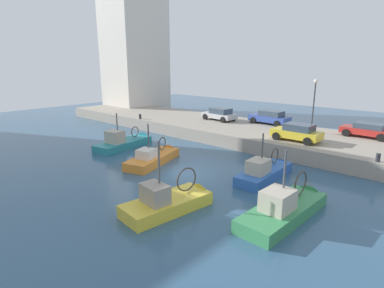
{
  "coord_description": "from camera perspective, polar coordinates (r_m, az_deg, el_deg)",
  "views": [
    {
      "loc": [
        -14.96,
        -13.66,
        7.4
      ],
      "look_at": [
        2.76,
        2.02,
        1.2
      ],
      "focal_mm": 28.99,
      "sensor_mm": 36.0,
      "label": 1
    }
  ],
  "objects": [
    {
      "name": "fishing_boat_blue",
      "position": [
        21.34,
        13.49,
        -5.64
      ],
      "size": [
        6.02,
        1.95,
        3.91
      ],
      "color": "#2D60B7",
      "rests_on": "ground"
    },
    {
      "name": "parked_car_red",
      "position": [
        30.51,
        29.52,
        2.29
      ],
      "size": [
        2.05,
        4.07,
        1.25
      ],
      "color": "red",
      "rests_on": "quay_wall"
    },
    {
      "name": "water_surface",
      "position": [
        21.56,
        -0.85,
        -5.38
      ],
      "size": [
        80.0,
        80.0,
        0.0
      ],
      "primitive_type": "plane",
      "color": "#335675",
      "rests_on": "ground"
    },
    {
      "name": "fishing_boat_yellow",
      "position": [
        16.58,
        -3.55,
        -11.34
      ],
      "size": [
        5.69,
        2.68,
        4.66
      ],
      "color": "gold",
      "rests_on": "ground"
    },
    {
      "name": "fishing_boat_green",
      "position": [
        16.56,
        17.04,
        -11.99
      ],
      "size": [
        6.77,
        2.38,
        4.37
      ],
      "color": "#388951",
      "rests_on": "ground"
    },
    {
      "name": "parked_car_blue",
      "position": [
        33.4,
        14.13,
        4.81
      ],
      "size": [
        2.13,
        4.25,
        1.42
      ],
      "color": "#334C9E",
      "rests_on": "quay_wall"
    },
    {
      "name": "quay_streetlamp",
      "position": [
        29.9,
        21.58,
        8.02
      ],
      "size": [
        0.36,
        0.36,
        4.83
      ],
      "color": "#38383D",
      "rests_on": "quay_wall"
    },
    {
      "name": "parked_car_silver",
      "position": [
        34.79,
        5.12,
        5.52
      ],
      "size": [
        2.26,
        4.07,
        1.36
      ],
      "color": "#B7B7BC",
      "rests_on": "quay_wall"
    },
    {
      "name": "waterfront_building_west",
      "position": [
        49.46,
        -10.46,
        16.57
      ],
      "size": [
        8.5,
        6.96,
        18.42
      ],
      "color": "silver",
      "rests_on": "ground"
    },
    {
      "name": "fishing_boat_orange",
      "position": [
        24.16,
        -6.71,
        -3.03
      ],
      "size": [
        6.26,
        3.38,
        3.95
      ],
      "color": "orange",
      "rests_on": "ground"
    },
    {
      "name": "quay_wall",
      "position": [
        30.54,
        13.83,
        1.39
      ],
      "size": [
        9.0,
        56.0,
        1.2
      ],
      "primitive_type": "cube",
      "color": "#9E9384",
      "rests_on": "ground"
    },
    {
      "name": "parked_car_yellow",
      "position": [
        26.73,
        18.77,
        2.08
      ],
      "size": [
        2.05,
        3.95,
        1.42
      ],
      "color": "gold",
      "rests_on": "quay_wall"
    },
    {
      "name": "mooring_bollard_mid",
      "position": [
        23.37,
        31.04,
        -2.16
      ],
      "size": [
        0.28,
        0.28,
        0.55
      ],
      "primitive_type": "cylinder",
      "color": "#2D2D33",
      "rests_on": "quay_wall"
    },
    {
      "name": "mooring_bollard_north",
      "position": [
        36.02,
        -9.52,
        5.02
      ],
      "size": [
        0.28,
        0.28,
        0.55
      ],
      "primitive_type": "cylinder",
      "color": "#2D2D33",
      "rests_on": "quay_wall"
    },
    {
      "name": "fishing_boat_teal",
      "position": [
        28.88,
        -11.98,
        -0.2
      ],
      "size": [
        6.55,
        2.79,
        4.1
      ],
      "color": "teal",
      "rests_on": "ground"
    }
  ]
}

